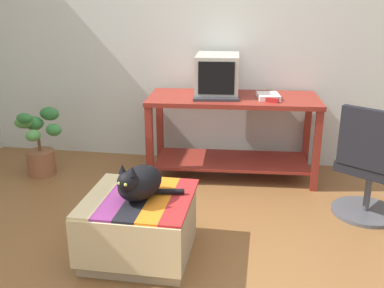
# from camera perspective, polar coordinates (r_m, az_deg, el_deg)

# --- Properties ---
(ground_plane) EXTENTS (14.00, 14.00, 0.00)m
(ground_plane) POSITION_cam_1_polar(r_m,az_deg,el_deg) (2.97, -3.07, -15.42)
(ground_plane) COLOR brown
(back_wall) EXTENTS (8.00, 0.10, 2.60)m
(back_wall) POSITION_cam_1_polar(r_m,az_deg,el_deg) (4.49, 2.39, 14.06)
(back_wall) COLOR silver
(back_wall) RESTS_ON ground_plane
(desk) EXTENTS (1.58, 0.75, 0.77)m
(desk) POSITION_cam_1_polar(r_m,az_deg,el_deg) (4.16, 5.19, 2.78)
(desk) COLOR maroon
(desk) RESTS_ON ground_plane
(tv_monitor) EXTENTS (0.42, 0.51, 0.37)m
(tv_monitor) POSITION_cam_1_polar(r_m,az_deg,el_deg) (4.17, 3.26, 8.78)
(tv_monitor) COLOR #BCB7A8
(tv_monitor) RESTS_ON desk
(keyboard) EXTENTS (0.42, 0.20, 0.02)m
(keyboard) POSITION_cam_1_polar(r_m,az_deg,el_deg) (3.96, 3.06, 5.80)
(keyboard) COLOR #333338
(keyboard) RESTS_ON desk
(book) EXTENTS (0.22, 0.27, 0.04)m
(book) POSITION_cam_1_polar(r_m,az_deg,el_deg) (4.06, 9.68, 6.02)
(book) COLOR white
(book) RESTS_ON desk
(ottoman_with_blanket) EXTENTS (0.68, 0.69, 0.42)m
(ottoman_with_blanket) POSITION_cam_1_polar(r_m,az_deg,el_deg) (3.01, -6.68, -10.32)
(ottoman_with_blanket) COLOR tan
(ottoman_with_blanket) RESTS_ON ground_plane
(cat) EXTENTS (0.44, 0.41, 0.27)m
(cat) POSITION_cam_1_polar(r_m,az_deg,el_deg) (2.84, -6.77, -4.89)
(cat) COLOR black
(cat) RESTS_ON ottoman_with_blanket
(potted_plant) EXTENTS (0.44, 0.39, 0.65)m
(potted_plant) POSITION_cam_1_polar(r_m,az_deg,el_deg) (4.49, -18.84, -0.17)
(potted_plant) COLOR brown
(potted_plant) RESTS_ON ground_plane
(office_chair) EXTENTS (0.58, 0.58, 0.89)m
(office_chair) POSITION_cam_1_polar(r_m,az_deg,el_deg) (3.66, 21.51, -3.12)
(office_chair) COLOR #4C4C51
(office_chair) RESTS_ON ground_plane
(stapler) EXTENTS (0.12, 0.07, 0.04)m
(stapler) POSITION_cam_1_polar(r_m,az_deg,el_deg) (3.93, 10.19, 5.53)
(stapler) COLOR #A31E1E
(stapler) RESTS_ON desk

